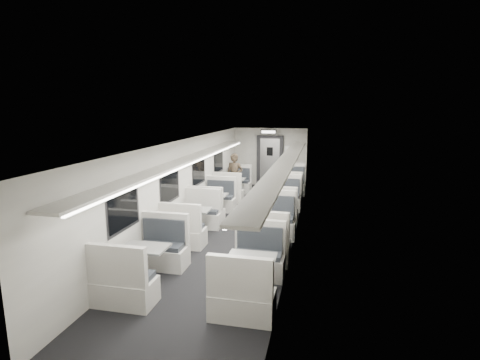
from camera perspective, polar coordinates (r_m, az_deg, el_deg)
The scene contains 19 objects.
room at distance 9.81m, azimuth -0.26°, elevation -0.96°, with size 3.24×12.24×2.64m.
booth_left_a at distance 13.68m, azimuth -0.97°, elevation -1.13°, with size 0.98×1.99×1.07m.
booth_left_b at distance 11.21m, azimuth -4.10°, elevation -3.87°, with size 0.99×2.01×1.08m.
booth_left_c at distance 9.66m, azimuth -6.99°, elevation -6.36°, with size 1.01×2.04×1.09m.
booth_left_d at distance 7.32m, azimuth -14.23°, elevation -12.40°, with size 1.02×2.07×1.11m.
booth_right_a at distance 13.39m, azimuth 7.42°, elevation -1.32°, with size 1.09×2.21×1.18m.
booth_right_b at distance 11.30m, azimuth 6.41°, elevation -3.71°, with size 1.04×2.10×1.13m.
booth_right_c at distance 8.76m, azimuth 4.51°, elevation -7.94°, with size 1.09×2.20×1.18m.
booth_right_d at distance 6.72m, azimuth 1.74°, elevation -14.28°, with size 1.00×2.04×1.09m.
passenger at distance 13.17m, azimuth -0.86°, elevation 0.49°, with size 0.61×0.40×1.66m, color black.
window_a at distance 13.40m, azimuth -3.26°, elevation 2.91°, with size 0.02×1.18×0.84m, color black.
window_b at distance 11.32m, azimuth -6.28°, elevation 1.36°, with size 0.02×1.18×0.84m, color black.
window_c at distance 9.30m, azimuth -10.62°, elevation -0.87°, with size 0.02×1.18×0.84m, color black.
window_d at distance 7.39m, azimuth -17.30°, elevation -4.29°, with size 0.02×1.18×0.84m, color black.
luggage_rack_left at distance 9.76m, azimuth -7.81°, elevation 3.14°, with size 0.46×10.40×0.09m.
luggage_rack_right at distance 9.20m, azimuth 6.91°, elevation 2.69°, with size 0.46×10.40×0.09m.
vestibule_door at distance 15.60m, azimuth 4.57°, elevation 2.89°, with size 1.10×0.13×2.10m.
exit_sign at distance 14.99m, azimuth 4.38°, elevation 7.33°, with size 0.62×0.12×0.16m.
wall_notice at distance 15.44m, azimuth 7.35°, elevation 4.47°, with size 0.32×0.02×0.40m, color silver.
Camera 1 is at (2.12, -9.36, 3.24)m, focal length 28.00 mm.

